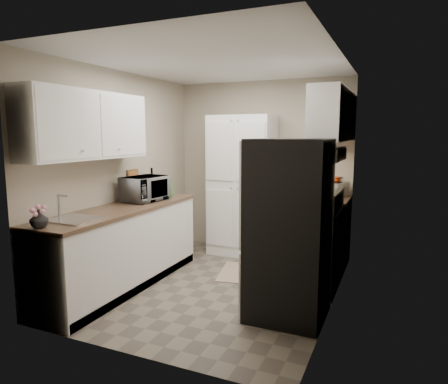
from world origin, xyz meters
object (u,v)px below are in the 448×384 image
object	(u,v)px
microwave	(145,189)
pantry_cabinet	(242,186)
refrigerator	(289,230)
electric_range	(309,246)
toaster_oven	(334,189)
wine_bottle	(152,183)

from	to	relation	value
microwave	pantry_cabinet	bearing A→B (deg)	-26.59
refrigerator	microwave	world-z (taller)	refrigerator
pantry_cabinet	electric_range	world-z (taller)	pantry_cabinet
toaster_oven	pantry_cabinet	bearing A→B (deg)	-160.19
wine_bottle	refrigerator	bearing A→B (deg)	-21.83
electric_range	microwave	bearing A→B (deg)	-170.54
toaster_oven	wine_bottle	bearing A→B (deg)	-138.95
microwave	toaster_oven	distance (m)	2.45
microwave	wine_bottle	size ratio (longest dim) A/B	1.60
electric_range	refrigerator	bearing A→B (deg)	-92.48
pantry_cabinet	toaster_oven	world-z (taller)	pantry_cabinet
wine_bottle	toaster_oven	distance (m)	2.41
pantry_cabinet	electric_range	bearing A→B (deg)	-38.22
microwave	wine_bottle	bearing A→B (deg)	26.99
pantry_cabinet	wine_bottle	bearing A→B (deg)	-136.51
microwave	toaster_oven	bearing A→B (deg)	-52.58
pantry_cabinet	refrigerator	xyz separation A→B (m)	(1.14, -1.73, -0.15)
refrigerator	wine_bottle	bearing A→B (deg)	158.17
pantry_cabinet	microwave	distance (m)	1.49
pantry_cabinet	refrigerator	size ratio (longest dim) A/B	1.18
pantry_cabinet	wine_bottle	distance (m)	1.30
electric_range	refrigerator	world-z (taller)	refrigerator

